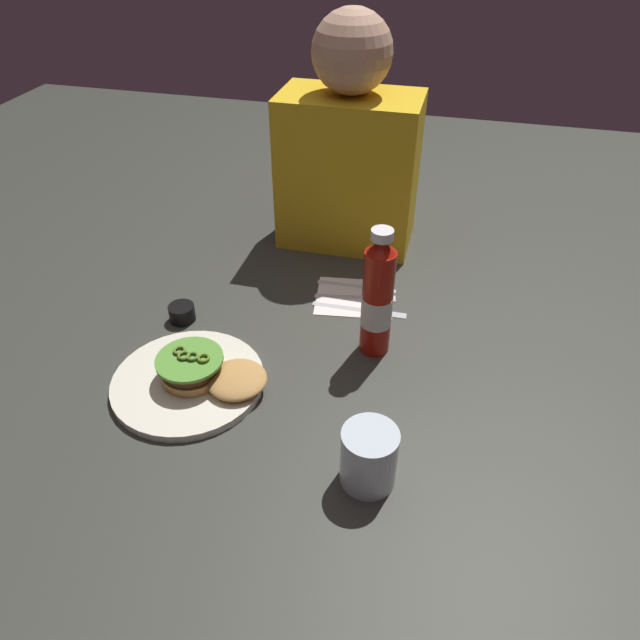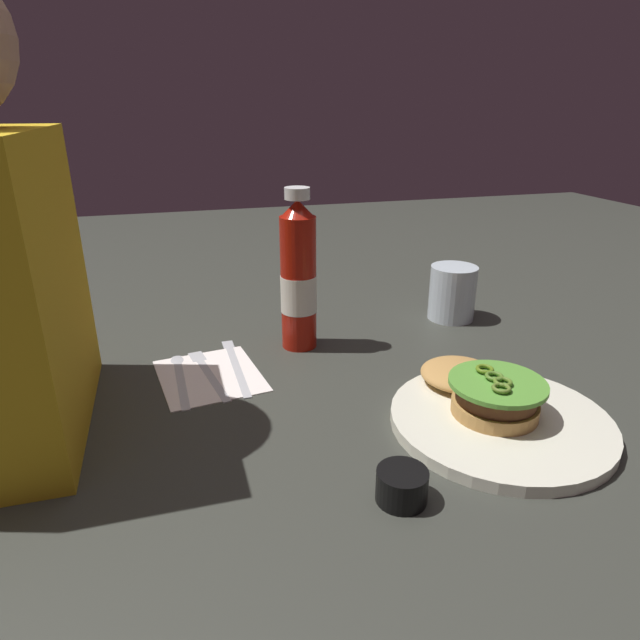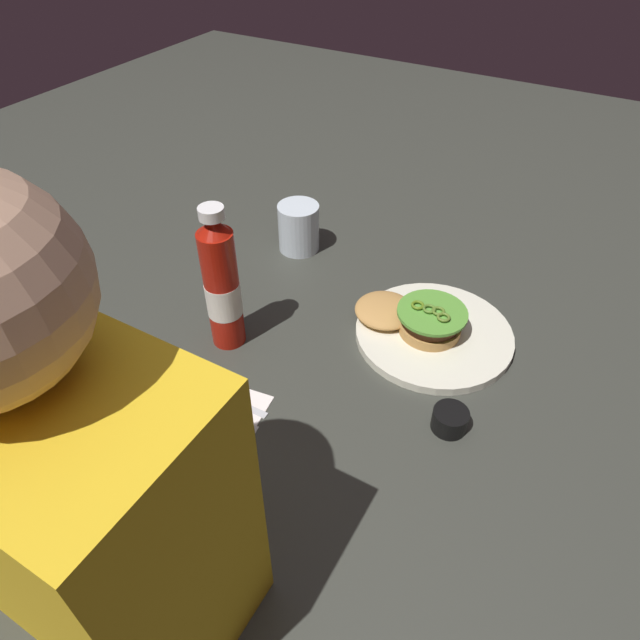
{
  "view_description": "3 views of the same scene",
  "coord_description": "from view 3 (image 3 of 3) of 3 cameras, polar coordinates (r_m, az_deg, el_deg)",
  "views": [
    {
      "loc": [
        0.31,
        -0.75,
        0.74
      ],
      "look_at": [
        0.1,
        0.07,
        0.08
      ],
      "focal_mm": 32.62,
      "sensor_mm": 36.0,
      "label": 1
    },
    {
      "loc": [
        -0.62,
        0.31,
        0.38
      ],
      "look_at": [
        0.08,
        0.11,
        0.09
      ],
      "focal_mm": 30.5,
      "sensor_mm": 36.0,
      "label": 2
    },
    {
      "loc": [
        -0.3,
        0.65,
        0.67
      ],
      "look_at": [
        0.04,
        0.07,
        0.08
      ],
      "focal_mm": 31.22,
      "sensor_mm": 36.0,
      "label": 3
    }
  ],
  "objects": [
    {
      "name": "diner_person",
      "position": [
        0.58,
        -25.08,
        -13.94
      ],
      "size": [
        0.32,
        0.18,
        0.53
      ],
      "color": "gold",
      "rests_on": "ground_plane"
    },
    {
      "name": "condiment_cup",
      "position": [
        0.86,
        13.17,
        -9.92
      ],
      "size": [
        0.05,
        0.05,
        0.03
      ],
      "primitive_type": "cylinder",
      "color": "black",
      "rests_on": "ground_plane"
    },
    {
      "name": "ground_plane",
      "position": [
        0.98,
        3.93,
        -1.89
      ],
      "size": [
        3.0,
        3.0,
        0.0
      ],
      "primitive_type": "plane",
      "color": "#343730"
    },
    {
      "name": "fork_utensil",
      "position": [
        0.88,
        -12.77,
        -8.99
      ],
      "size": [
        0.18,
        0.05,
        0.0
      ],
      "color": "silver",
      "rests_on": "napkin"
    },
    {
      "name": "spoon_utensil",
      "position": [
        0.87,
        -14.67,
        -10.58
      ],
      "size": [
        0.18,
        0.03,
        0.0
      ],
      "color": "silver",
      "rests_on": "napkin"
    },
    {
      "name": "butter_knife",
      "position": [
        0.91,
        -11.63,
        -6.79
      ],
      "size": [
        0.2,
        0.02,
        0.0
      ],
      "color": "silver",
      "rests_on": "napkin"
    },
    {
      "name": "napkin",
      "position": [
        0.88,
        -11.69,
        -9.47
      ],
      "size": [
        0.18,
        0.16,
        0.0
      ],
      "primitive_type": "cube",
      "rotation": [
        0.0,
        0.0,
        0.14
      ],
      "color": "white",
      "rests_on": "ground_plane"
    },
    {
      "name": "ketchup_bottle",
      "position": [
        0.92,
        -10.02,
        3.45
      ],
      "size": [
        0.06,
        0.06,
        0.26
      ],
      "color": "#A5170B",
      "rests_on": "ground_plane"
    },
    {
      "name": "burger_sandwich",
      "position": [
        0.98,
        9.55,
        0.33
      ],
      "size": [
        0.2,
        0.12,
        0.05
      ],
      "color": "#BD8948",
      "rests_on": "dinner_plate"
    },
    {
      "name": "water_glass",
      "position": [
        1.18,
        -2.2,
        9.46
      ],
      "size": [
        0.09,
        0.09,
        0.1
      ],
      "primitive_type": "cylinder",
      "color": "silver",
      "rests_on": "ground_plane"
    },
    {
      "name": "dinner_plate",
      "position": [
        1.0,
        11.57,
        -1.4
      ],
      "size": [
        0.27,
        0.27,
        0.02
      ],
      "primitive_type": "cylinder",
      "color": "silver",
      "rests_on": "ground_plane"
    }
  ]
}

